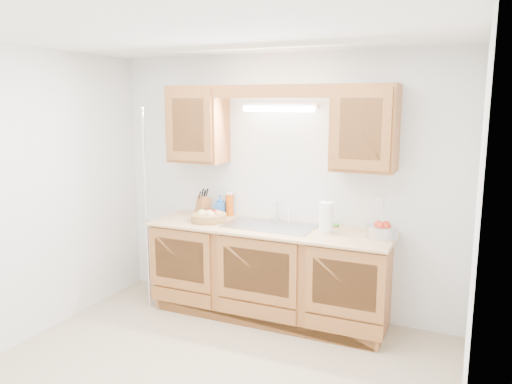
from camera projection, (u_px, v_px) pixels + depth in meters
The scene contains 17 objects.
room at pixel (205, 216), 3.53m from camera, with size 3.52×3.50×2.50m.
base_cabinets at pixel (269, 273), 4.75m from camera, with size 2.20×0.60×0.86m, color #A45E30.
countertop at pixel (269, 229), 4.66m from camera, with size 2.30×0.63×0.04m, color tan.
upper_cabinet_left at pixel (198, 124), 4.95m from camera, with size 0.55×0.33×0.75m, color #A45E30.
upper_cabinet_right at pixel (365, 128), 4.29m from camera, with size 0.55×0.33×0.75m, color #A45E30.
valance at pixel (270, 91), 4.44m from camera, with size 2.20×0.05×0.12m, color #A45E30.
fluorescent_fixture at pixel (279, 107), 4.66m from camera, with size 0.76×0.08×0.08m.
sink at pixel (270, 233), 4.69m from camera, with size 0.84×0.46×0.36m.
wire_shelf_pole at pixel (146, 210), 4.89m from camera, with size 0.03×0.03×2.00m, color silver.
outlet_plate at pixel (379, 203), 4.50m from camera, with size 0.08×0.01×0.12m, color white.
fruit_basket at pixel (209, 216), 4.86m from camera, with size 0.39×0.39×0.11m.
knife_block at pixel (203, 205), 5.11m from camera, with size 0.15×0.18×0.28m.
orange_canister at pixel (230, 204), 5.08m from camera, with size 0.10×0.10×0.24m.
soap_bottle at pixel (220, 205), 5.08m from camera, with size 0.10×0.10×0.21m, color blue.
sponge at pixel (333, 225), 4.67m from camera, with size 0.11×0.08×0.02m.
paper_towel at pixel (326, 217), 4.45m from camera, with size 0.16×0.16×0.32m.
apple_bowl at pixel (382, 230), 4.27m from camera, with size 0.30×0.30×0.14m.
Camera 1 is at (1.73, -2.99, 2.05)m, focal length 35.00 mm.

